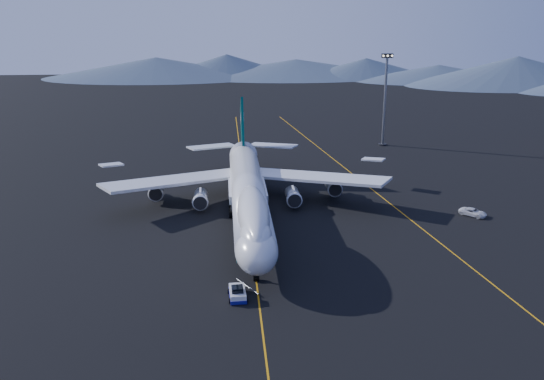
{
  "coord_description": "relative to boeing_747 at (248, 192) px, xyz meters",
  "views": [
    {
      "loc": [
        -4.33,
        -110.88,
        41.24
      ],
      "look_at": [
        4.6,
        0.55,
        6.0
      ],
      "focal_mm": 40.0,
      "sensor_mm": 36.0,
      "label": 1
    }
  ],
  "objects": [
    {
      "name": "ground",
      "position": [
        -0.0,
        -0.03,
        -5.81
      ],
      "size": [
        500.0,
        500.0,
        0.0
      ],
      "primitive_type": "plane",
      "color": "black",
      "rests_on": "ground"
    },
    {
      "name": "taxiway_line_main",
      "position": [
        -0.0,
        -0.03,
        -5.8
      ],
      "size": [
        0.25,
        220.0,
        0.01
      ],
      "primitive_type": "cube",
      "color": "orange",
      "rests_on": "ground"
    },
    {
      "name": "floodlight_mast",
      "position": [
        42.32,
        61.08,
        7.68
      ],
      "size": [
        3.29,
        2.47,
        26.63
      ],
      "rotation": [
        0.0,
        0.0,
        -0.42
      ],
      "color": "black",
      "rests_on": "ground"
    },
    {
      "name": "service_van",
      "position": [
        44.73,
        -0.78,
        -5.06
      ],
      "size": [
        5.56,
        5.59,
        1.5
      ],
      "primitive_type": "imported",
      "rotation": [
        0.0,
        0.0,
        0.78
      ],
      "color": "silver",
      "rests_on": "ground"
    },
    {
      "name": "taxiway_line_side",
      "position": [
        30.0,
        9.97,
        -5.8
      ],
      "size": [
        28.08,
        198.09,
        0.01
      ],
      "primitive_type": "cube",
      "rotation": [
        0.0,
        0.0,
        0.14
      ],
      "color": "orange",
      "rests_on": "ground"
    },
    {
      "name": "pushback_tug",
      "position": [
        -3.0,
        -31.89,
        -5.17
      ],
      "size": [
        2.91,
        4.81,
        2.04
      ],
      "rotation": [
        0.0,
        0.0,
        0.05
      ],
      "color": "silver",
      "rests_on": "ground"
    },
    {
      "name": "boeing_747",
      "position": [
        0.0,
        0.0,
        0.0
      ],
      "size": [
        59.62,
        72.43,
        19.37
      ],
      "color": "silver",
      "rests_on": "ground"
    }
  ]
}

